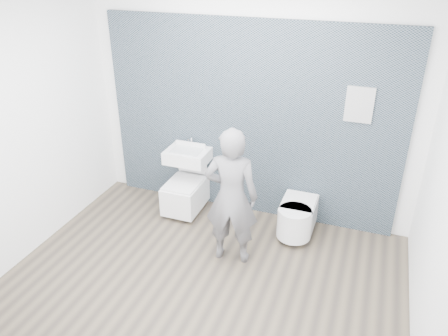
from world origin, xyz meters
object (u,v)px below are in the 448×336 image
(toilet_rounded, at_px, (297,217))
(visitor, at_px, (231,197))
(toilet_square, at_px, (186,193))
(washbasin, at_px, (187,155))

(toilet_rounded, relative_size, visitor, 0.44)
(toilet_square, distance_m, visitor, 1.22)
(visitor, bearing_deg, toilet_rounded, -140.21)
(toilet_square, distance_m, toilet_rounded, 1.45)
(toilet_square, height_order, toilet_rounded, toilet_square)
(toilet_square, bearing_deg, washbasin, 90.00)
(toilet_square, height_order, visitor, visitor)
(washbasin, distance_m, visitor, 1.18)
(washbasin, relative_size, toilet_rounded, 0.78)
(toilet_square, relative_size, toilet_rounded, 1.23)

